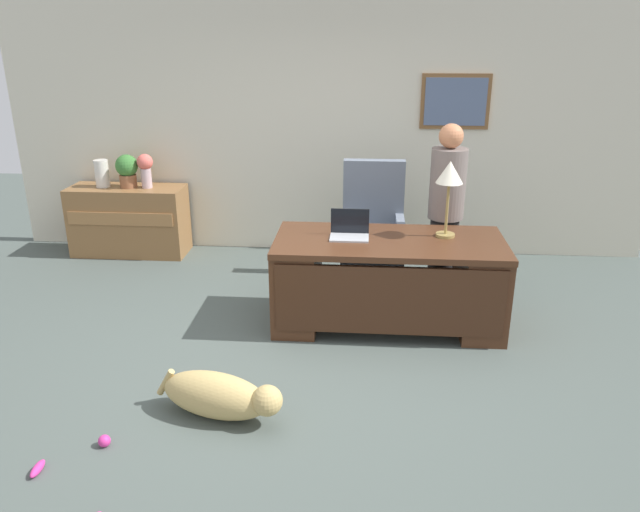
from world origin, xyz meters
TOP-DOWN VIEW (x-y plane):
  - ground_plane at (0.00, 0.00)m, footprint 12.00×12.00m
  - back_wall at (0.01, 2.60)m, footprint 7.00×0.16m
  - desk at (0.66, 0.67)m, footprint 1.90×0.87m
  - credenza at (-2.17, 2.25)m, footprint 1.26×0.50m
  - armchair at (0.53, 1.65)m, footprint 0.60×0.59m
  - person_standing at (1.18, 1.31)m, footprint 0.32×0.32m
  - dog_lying at (-0.45, -0.75)m, footprint 0.90×0.48m
  - laptop at (0.33, 0.75)m, footprint 0.32×0.22m
  - desk_lamp at (1.13, 0.82)m, footprint 0.22×0.22m
  - vase_with_flowers at (-1.93, 2.25)m, footprint 0.17×0.17m
  - vase_empty at (-2.42, 2.25)m, footprint 0.15×0.15m
  - potted_plant at (-2.13, 2.25)m, footprint 0.24×0.24m
  - dog_toy_ball at (-1.09, -1.11)m, footprint 0.08×0.08m
  - dog_toy_bone at (-1.37, -1.37)m, footprint 0.05×0.15m

SIDE VIEW (x-z plane):
  - ground_plane at x=0.00m, z-range 0.00..0.00m
  - dog_toy_bone at x=-1.37m, z-range 0.00..0.05m
  - dog_toy_ball at x=-1.09m, z-range 0.00..0.08m
  - dog_lying at x=-0.45m, z-range 0.00..0.30m
  - credenza at x=-2.17m, z-range 0.00..0.76m
  - desk at x=0.66m, z-range 0.04..0.80m
  - armchair at x=0.53m, z-range -0.08..1.12m
  - laptop at x=0.33m, z-range 0.71..0.93m
  - person_standing at x=1.18m, z-range 0.02..1.65m
  - vase_empty at x=-2.42m, z-range 0.76..1.06m
  - potted_plant at x=-2.13m, z-range 0.78..1.14m
  - vase_with_flowers at x=-1.93m, z-range 0.80..1.17m
  - desk_lamp at x=1.13m, z-range 0.95..1.58m
  - back_wall at x=0.01m, z-range 0.00..2.70m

